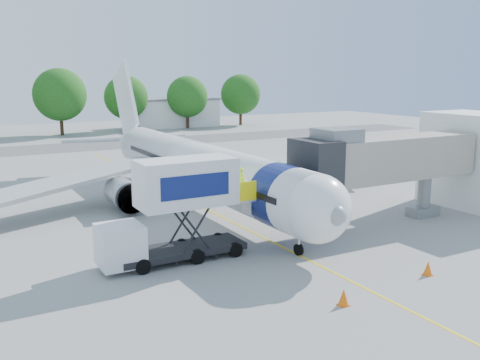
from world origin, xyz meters
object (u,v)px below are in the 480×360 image
jet_bridge (378,160)px  ground_tug (382,293)px  aircraft (195,166)px  catering_hiloader (175,211)px

jet_bridge → ground_tug: size_ratio=3.47×
aircraft → jet_bridge: 13.77m
jet_bridge → ground_tug: bearing=-132.0°
jet_bridge → catering_hiloader: 14.35m
catering_hiloader → ground_tug: bearing=-61.9°
catering_hiloader → ground_tug: catering_hiloader is taller
jet_bridge → ground_tug: 13.84m
aircraft → ground_tug: 21.19m
ground_tug → aircraft: bearing=69.0°
jet_bridge → catering_hiloader: size_ratio=1.64×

